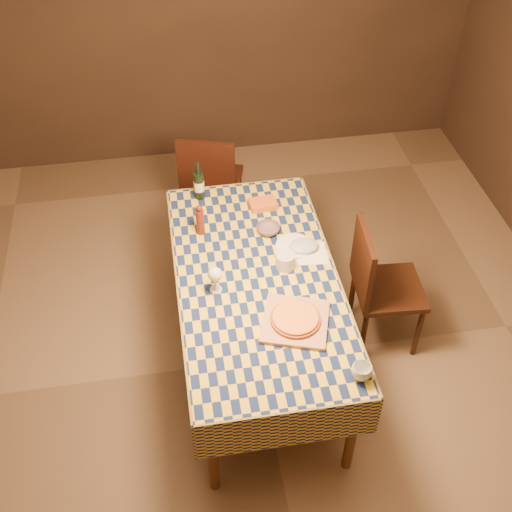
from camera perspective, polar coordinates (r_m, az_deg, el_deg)
name	(u,v)px	position (r m, az deg, el deg)	size (l,w,h in m)	color
room	(258,200)	(3.34, 0.14, 5.04)	(5.00, 5.10, 2.70)	brown
dining_table	(257,287)	(3.78, 0.12, -2.79)	(0.94, 1.84, 0.77)	brown
cutting_board	(295,321)	(3.49, 3.51, -5.82)	(0.35, 0.35, 0.02)	#B57E55
pizza	(295,318)	(3.47, 3.53, -5.56)	(0.33, 0.33, 0.03)	#913E18
pepper_mill	(200,220)	(3.96, -4.99, 3.17)	(0.05, 0.05, 0.21)	#4F1B12
bowl	(268,229)	(4.00, 1.08, 2.40)	(0.15, 0.15, 0.05)	#654C54
wine_glass	(215,275)	(3.58, -3.66, -1.71)	(0.08, 0.08, 0.17)	silver
wine_bottle	(199,185)	(4.24, -5.09, 6.32)	(0.09, 0.09, 0.27)	black
deli_tub	(285,261)	(3.76, 2.62, -0.44)	(0.11, 0.11, 0.09)	silver
takeout_container	(263,204)	(4.20, 0.62, 4.64)	(0.17, 0.12, 0.04)	#CB5E1A
white_plate	(294,246)	(3.92, 3.42, 0.90)	(0.23, 0.23, 0.01)	white
tumbler	(362,372)	(3.28, 9.38, -10.11)	(0.11, 0.11, 0.08)	silver
flour_patch	(306,254)	(3.88, 4.44, 0.21)	(0.26, 0.20, 0.00)	white
flour_bag	(304,246)	(3.90, 4.26, 0.91)	(0.18, 0.14, 0.05)	#9DABC9
chair_far	(210,179)	(4.87, -4.10, 6.80)	(0.53, 0.53, 0.93)	black
chair_right	(378,282)	(4.12, 10.76, -2.29)	(0.46, 0.45, 0.93)	black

